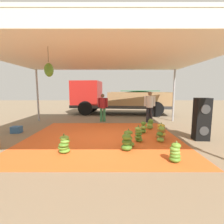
{
  "coord_description": "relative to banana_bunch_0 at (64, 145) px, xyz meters",
  "views": [
    {
      "loc": [
        0.35,
        -5.95,
        1.73
      ],
      "look_at": [
        0.36,
        1.48,
        0.75
      ],
      "focal_mm": 26.52,
      "sensor_mm": 36.0,
      "label": 1
    }
  ],
  "objects": [
    {
      "name": "worker_1",
      "position": [
        3.35,
        4.51,
        0.74
      ],
      "size": [
        0.61,
        0.37,
        1.67
      ],
      "color": "#26262D",
      "rests_on": "ground"
    },
    {
      "name": "speaker_stack",
      "position": [
        4.43,
        1.24,
        0.5
      ],
      "size": [
        0.5,
        0.42,
        1.47
      ],
      "color": "black",
      "rests_on": "ground"
    },
    {
      "name": "worker_0",
      "position": [
        0.8,
        4.71,
        0.66
      ],
      "size": [
        0.56,
        0.34,
        1.54
      ],
      "color": "#337A4C",
      "rests_on": "ground"
    },
    {
      "name": "cargo_truck_main",
      "position": [
        1.62,
        7.76,
        0.95
      ],
      "size": [
        7.21,
        3.02,
        2.4
      ],
      "color": "#2D2D2D",
      "rests_on": "ground"
    },
    {
      "name": "banana_bunch_3",
      "position": [
        2.21,
        1.01,
        0.01
      ],
      "size": [
        0.35,
        0.35,
        0.57
      ],
      "color": "#518428",
      "rests_on": "tarp_orange"
    },
    {
      "name": "banana_bunch_0",
      "position": [
        0.0,
        0.0,
        0.0
      ],
      "size": [
        0.43,
        0.44,
        0.54
      ],
      "color": "#60932D",
      "rests_on": "tarp_orange"
    },
    {
      "name": "tent_canopy",
      "position": [
        0.96,
        1.45,
        2.61
      ],
      "size": [
        8.0,
        7.0,
        2.93
      ],
      "color": "#9EA0A5",
      "rests_on": "ground"
    },
    {
      "name": "ground_plane",
      "position": [
        0.97,
        4.55,
        -0.24
      ],
      "size": [
        40.0,
        40.0,
        0.0
      ],
      "primitive_type": "plane",
      "color": "#7F6B51"
    },
    {
      "name": "banana_bunch_4",
      "position": [
        3.03,
        2.87,
        -0.02
      ],
      "size": [
        0.4,
        0.41,
        0.47
      ],
      "color": "#6B9E38",
      "rests_on": "tarp_orange"
    },
    {
      "name": "banana_bunch_6",
      "position": [
        3.08,
        1.38,
        0.02
      ],
      "size": [
        0.44,
        0.47,
        0.59
      ],
      "color": "#996628",
      "rests_on": "tarp_orange"
    },
    {
      "name": "banana_bunch_1",
      "position": [
        2.85,
        -0.57,
        -0.01
      ],
      "size": [
        0.38,
        0.39,
        0.52
      ],
      "color": "#518428",
      "rests_on": "tarp_orange"
    },
    {
      "name": "banana_bunch_8",
      "position": [
        1.74,
        0.19,
        0.0
      ],
      "size": [
        0.4,
        0.41,
        0.53
      ],
      "color": "#477523",
      "rests_on": "tarp_orange"
    },
    {
      "name": "banana_bunch_7",
      "position": [
        2.94,
        0.97,
        0.02
      ],
      "size": [
        0.3,
        0.29,
        0.58
      ],
      "color": "#75A83D",
      "rests_on": "tarp_orange"
    },
    {
      "name": "tarp_orange",
      "position": [
        0.97,
        1.55,
        -0.23
      ],
      "size": [
        5.48,
        5.25,
        0.01
      ],
      "primitive_type": "cube",
      "color": "#E05B23",
      "rests_on": "ground"
    },
    {
      "name": "banana_bunch_2",
      "position": [
        1.82,
        0.55,
        0.0
      ],
      "size": [
        0.42,
        0.42,
        0.55
      ],
      "color": "#60932D",
      "rests_on": "tarp_orange"
    },
    {
      "name": "banana_bunch_5",
      "position": [
        2.59,
        2.13,
        -0.01
      ],
      "size": [
        0.32,
        0.33,
        0.52
      ],
      "color": "#518428",
      "rests_on": "tarp_orange"
    },
    {
      "name": "crate_1",
      "position": [
        -2.59,
        2.21,
        -0.1
      ],
      "size": [
        0.39,
        0.32,
        0.27
      ],
      "primitive_type": "cube",
      "rotation": [
        0.0,
        0.0,
        0.04
      ],
      "color": "#335B8E",
      "rests_on": "ground"
    }
  ]
}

